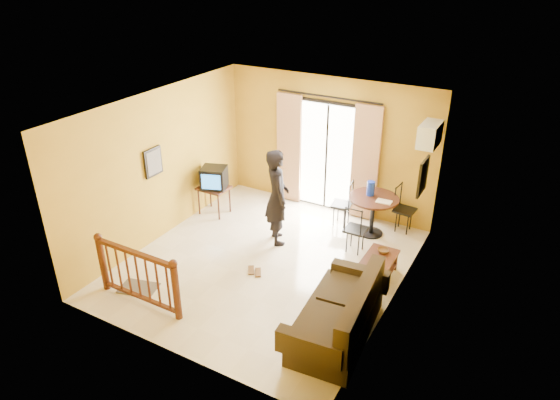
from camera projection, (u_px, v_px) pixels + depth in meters
The scene contains 19 objects.
ground at pixel (266, 263), 8.81m from camera, with size 5.00×5.00×0.00m, color beige.
room_shell at pixel (265, 175), 8.04m from camera, with size 5.00×5.00×5.00m.
balcony_door at pixel (326, 156), 10.17m from camera, with size 2.25×0.14×2.46m.
tv_table at pixel (214, 190), 10.26m from camera, with size 0.60×0.50×0.60m.
television at pixel (214, 178), 10.11m from camera, with size 0.61×0.58×0.44m.
picture_left at pixel (153, 162), 8.92m from camera, with size 0.05×0.42×0.52m.
dining_table at pixel (373, 205), 9.44m from camera, with size 0.94×0.94×0.79m.
water_jug at pixel (371, 188), 9.40m from camera, with size 0.15×0.15×0.28m, color #122BAB.
serving_tray at pixel (384, 202), 9.19m from camera, with size 0.28×0.18×0.02m, color beige.
dining_chairs at pixel (366, 235), 9.68m from camera, with size 1.61×1.58×0.95m.
air_conditioner at pixel (430, 134), 8.45m from camera, with size 0.31×0.60×0.40m.
botanical_print at pixel (423, 177), 8.11m from camera, with size 0.05×0.50×0.60m.
coffee_table at pixel (378, 265), 8.29m from camera, with size 0.48×0.87×0.39m.
bowl at pixel (383, 251), 8.39m from camera, with size 0.20×0.20×0.06m, color #53371C.
sofa at pixel (341, 316), 7.00m from camera, with size 1.04×2.00×0.92m.
standing_person at pixel (277, 197), 9.09m from camera, with size 0.67×0.44×1.84m, color black.
stair_balustrade at pixel (137, 272), 7.58m from camera, with size 1.63×0.13×1.04m.
doormat at pixel (139, 288), 8.14m from camera, with size 0.60×0.40×0.02m, color #534C42.
sandals at pixel (255, 271), 8.55m from camera, with size 0.36×0.26×0.03m.
Camera 1 is at (3.81, -6.31, 4.96)m, focal length 32.00 mm.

